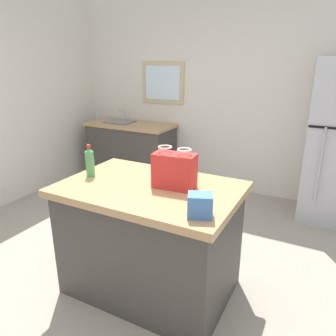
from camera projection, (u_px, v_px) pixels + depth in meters
name	position (u px, v px, depth m)	size (l,w,h in m)	color
ground	(138.00, 293.00, 2.60)	(6.16, 6.16, 0.00)	#9E9384
back_wall	(237.00, 94.00, 4.33)	(4.99, 0.13, 2.70)	silver
kitchen_island	(150.00, 238.00, 2.54)	(1.33, 0.90, 0.91)	#423D38
sink_counter	(131.00, 151.00, 4.97)	(1.31, 0.62, 1.07)	#423D38
shopping_bag	(174.00, 170.00, 2.32)	(0.32, 0.18, 0.30)	red
small_box	(200.00, 205.00, 1.91)	(0.15, 0.12, 0.14)	#4775B7
bottle	(90.00, 162.00, 2.56)	(0.07, 0.07, 0.26)	#4C9956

